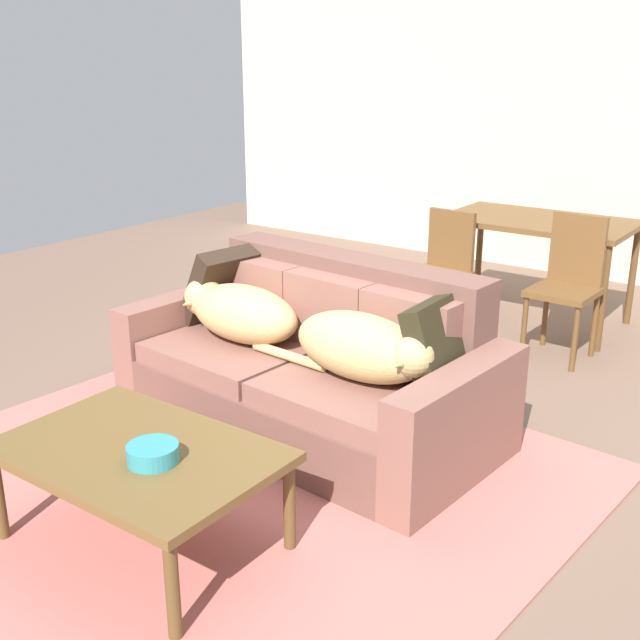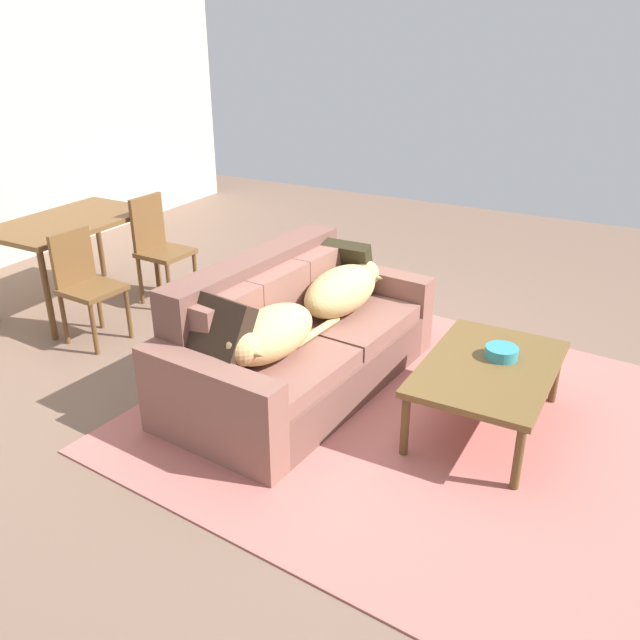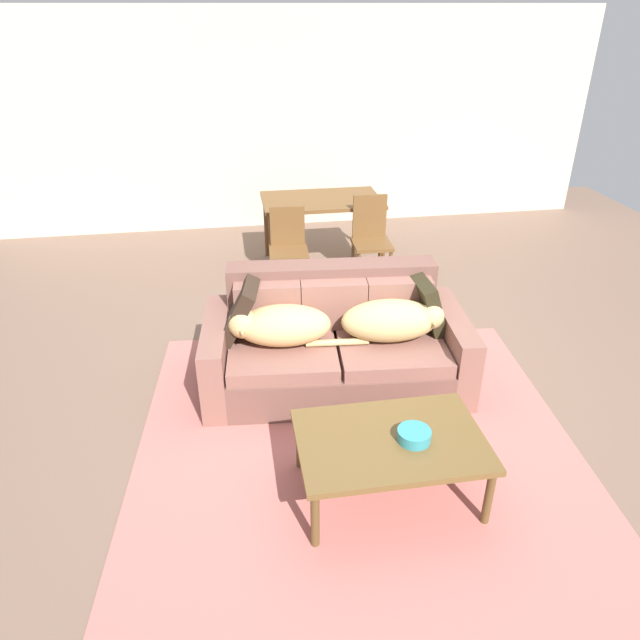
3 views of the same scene
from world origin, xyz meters
name	(u,v)px [view 2 (image 2 of 3)]	position (x,y,z in m)	size (l,w,h in m)	color
ground_plane	(323,374)	(0.00, 0.00, 0.00)	(10.00, 10.00, 0.00)	brown
area_rug	(421,418)	(-0.21, -0.82, 0.01)	(3.01, 3.23, 0.01)	#BA675F
couch	(293,341)	(-0.20, 0.12, 0.33)	(2.10, 1.16, 0.88)	brown
dog_on_left_cushion	(268,335)	(-0.65, 0.02, 0.58)	(0.89, 0.43, 0.31)	tan
dog_on_right_cushion	(343,290)	(0.21, -0.05, 0.59)	(0.91, 0.43, 0.32)	tan
throw_pillow_by_left_arm	(212,337)	(-0.93, 0.23, 0.64)	(0.11, 0.48, 0.48)	#2F2118
throw_pillow_by_right_arm	(344,268)	(0.53, 0.11, 0.62)	(0.11, 0.43, 0.43)	#2B2515
coffee_table	(489,371)	(-0.11, -1.19, 0.40)	(1.11, 0.74, 0.44)	brown
bowl_on_coffee_table	(502,352)	(0.01, -1.23, 0.47)	(0.20, 0.20, 0.07)	teal
dining_table	(70,228)	(0.09, 2.49, 0.70)	(1.32, 0.81, 0.78)	brown
dining_chair_near_left	(85,281)	(-0.37, 1.87, 0.49)	(0.42, 0.42, 0.87)	brown
dining_chair_near_right	(159,244)	(0.52, 1.92, 0.52)	(0.42, 0.42, 0.94)	brown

